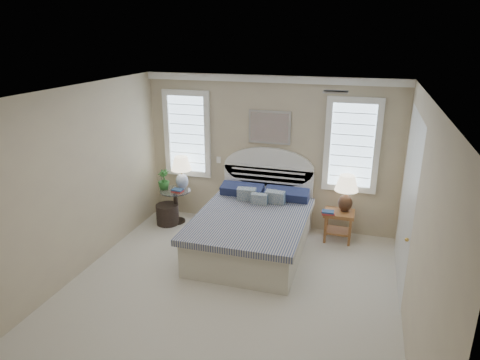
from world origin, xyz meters
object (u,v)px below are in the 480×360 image
side_table_left (176,203)px  nightstand_right (339,220)px  bed (254,227)px  floor_pot (168,214)px  lamp_right (346,189)px  lamp_left (181,169)px

side_table_left → nightstand_right: size_ratio=1.19×
bed → nightstand_right: size_ratio=4.29×
bed → floor_pot: bearing=165.0°
side_table_left → lamp_right: (3.03, 0.17, 0.53)m
nightstand_right → side_table_left: bearing=-178.1°
side_table_left → lamp_left: (0.08, 0.15, 0.62)m
bed → lamp_left: bearing=154.7°
nightstand_right → floor_pot: 3.09m
bed → lamp_left: (-1.57, 0.74, 0.62)m
side_table_left → lamp_left: lamp_left is taller
lamp_left → lamp_right: (2.95, 0.02, -0.09)m
bed → lamp_right: 1.67m
nightstand_right → lamp_left: size_ratio=0.86×
bed → floor_pot: bed is taller
bed → side_table_left: (-1.65, 0.59, 0.00)m
side_table_left → floor_pot: (-0.12, -0.12, -0.20)m
floor_pot → lamp_left: size_ratio=0.67×
nightstand_right → lamp_right: bearing=43.0°
lamp_right → lamp_left: bearing=-179.6°
bed → floor_pot: (-1.77, 0.47, -0.20)m
bed → side_table_left: bed is taller
lamp_left → lamp_right: lamp_left is taller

